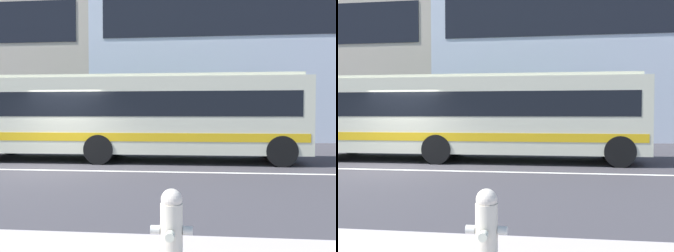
# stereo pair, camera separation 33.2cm
# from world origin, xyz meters

# --- Properties ---
(ground_plane) EXTENTS (160.00, 160.00, 0.00)m
(ground_plane) POSITION_xyz_m (0.00, 0.00, 0.00)
(ground_plane) COLOR #373439
(lane_centre_line) EXTENTS (60.00, 0.16, 0.01)m
(lane_centre_line) POSITION_xyz_m (0.00, 0.00, 0.00)
(lane_centre_line) COLOR silver
(lane_centre_line) RESTS_ON ground_plane
(hedge_row_far) EXTENTS (13.05, 1.10, 0.70)m
(hedge_row_far) POSITION_xyz_m (1.53, 6.37, 0.35)
(hedge_row_far) COLOR #276321
(hedge_row_far) RESTS_ON ground_plane
(apartment_block_right) EXTENTS (22.91, 10.71, 13.19)m
(apartment_block_right) POSITION_xyz_m (9.12, 16.12, 6.60)
(apartment_block_right) COLOR silver
(apartment_block_right) RESTS_ON ground_plane
(transit_bus) EXTENTS (12.43, 2.67, 3.05)m
(transit_bus) POSITION_xyz_m (1.90, 2.51, 1.69)
(transit_bus) COLOR beige
(transit_bus) RESTS_ON ground_plane
(fire_hydrant) EXTENTS (0.43, 0.38, 0.77)m
(fire_hydrant) POSITION_xyz_m (4.20, -6.38, 0.50)
(fire_hydrant) COLOR beige
(fire_hydrant) RESTS_ON sidewalk_near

